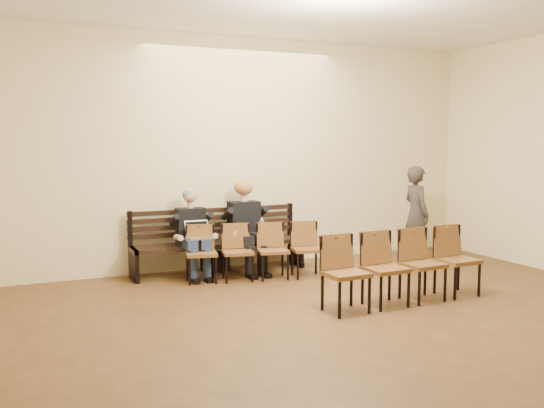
{
  "coord_description": "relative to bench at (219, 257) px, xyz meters",
  "views": [
    {
      "loc": [
        -3.42,
        -3.69,
        1.97
      ],
      "look_at": [
        0.09,
        4.05,
        1.05
      ],
      "focal_mm": 40.0,
      "sensor_mm": 36.0,
      "label": 1
    }
  ],
  "objects": [
    {
      "name": "bench",
      "position": [
        0.0,
        0.0,
        0.0
      ],
      "size": [
        2.6,
        0.9,
        0.45
      ],
      "primitive_type": "cube",
      "color": "black",
      "rests_on": "ground"
    },
    {
      "name": "ground",
      "position": [
        0.5,
        -4.65,
        -0.23
      ],
      "size": [
        10.0,
        10.0,
        0.0
      ],
      "primitive_type": "plane",
      "color": "brown",
      "rests_on": "ground"
    },
    {
      "name": "chair_row_back",
      "position": [
        1.46,
        -2.52,
        0.21
      ],
      "size": [
        2.16,
        0.57,
        0.88
      ],
      "primitive_type": "cube",
      "rotation": [
        0.0,
        0.0,
        0.04
      ],
      "color": "brown",
      "rests_on": "ground"
    },
    {
      "name": "passerby",
      "position": [
        3.11,
        -0.59,
        0.66
      ],
      "size": [
        0.49,
        0.69,
        1.77
      ],
      "primitive_type": "imported",
      "rotation": [
        0.0,
        0.0,
        1.47
      ],
      "color": "#352F2B",
      "rests_on": "ground"
    },
    {
      "name": "laptop",
      "position": [
        -0.39,
        -0.32,
        0.35
      ],
      "size": [
        0.36,
        0.29,
        0.25
      ],
      "primitive_type": "cube",
      "rotation": [
        0.0,
        0.0,
        -0.04
      ],
      "color": "#B5B5B9",
      "rests_on": "bench"
    },
    {
      "name": "room_walls",
      "position": [
        0.5,
        -3.86,
        2.31
      ],
      "size": [
        8.02,
        10.01,
        3.51
      ],
      "color": "#F7EAB1",
      "rests_on": "ground"
    },
    {
      "name": "seated_woman",
      "position": [
        0.39,
        -0.12,
        0.42
      ],
      "size": [
        0.56,
        0.77,
        1.3
      ],
      "primitive_type": null,
      "color": "black",
      "rests_on": "ground"
    },
    {
      "name": "water_bottle",
      "position": [
        0.52,
        -0.38,
        0.34
      ],
      "size": [
        0.08,
        0.08,
        0.23
      ],
      "primitive_type": "cylinder",
      "rotation": [
        0.0,
        0.0,
        0.2
      ],
      "color": "silver",
      "rests_on": "bench"
    },
    {
      "name": "seated_man",
      "position": [
        -0.44,
        -0.12,
        0.38
      ],
      "size": [
        0.5,
        0.69,
        1.2
      ],
      "primitive_type": null,
      "color": "black",
      "rests_on": "ground"
    },
    {
      "name": "bag",
      "position": [
        -0.03,
        0.1,
        -0.09
      ],
      "size": [
        0.41,
        0.33,
        0.27
      ],
      "primitive_type": "cube",
      "rotation": [
        0.0,
        0.0,
        0.23
      ],
      "color": "black",
      "rests_on": "ground"
    },
    {
      "name": "chair_row_front",
      "position": [
        0.3,
        -0.65,
        0.17
      ],
      "size": [
        1.97,
        0.82,
        0.79
      ],
      "primitive_type": "cube",
      "rotation": [
        0.0,
        0.0,
        -0.21
      ],
      "color": "brown",
      "rests_on": "ground"
    }
  ]
}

